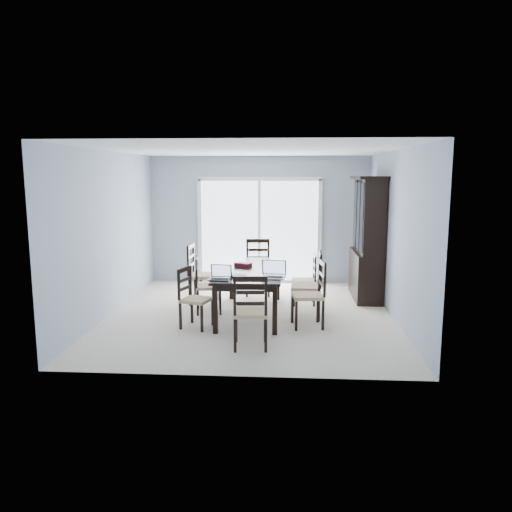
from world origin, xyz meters
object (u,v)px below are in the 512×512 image
object	(u,v)px
chair_end_near	(250,304)
laptop_dark	(219,277)
chair_right_mid	(313,278)
chair_end_far	(258,261)
chair_left_mid	(203,279)
chair_left_near	(191,291)
chair_left_far	(198,267)
game_box	(243,265)
laptop_silver	(272,274)
china_hutch	(368,240)
chair_right_near	(314,286)
hot_tub	(247,252)
dining_table	(250,273)
cell_phone	(241,279)
chair_right_far	(309,274)

from	to	relation	value
chair_end_near	laptop_dark	xyz separation A→B (m)	(-0.50, 0.75, 0.20)
chair_right_mid	chair_end_far	xyz separation A→B (m)	(-0.95, 1.59, -0.01)
laptop_dark	chair_left_mid	bearing A→B (deg)	117.70
chair_left_near	chair_left_far	distance (m)	1.42
game_box	chair_left_far	bearing A→B (deg)	147.48
chair_left_far	laptop_silver	world-z (taller)	chair_left_far
china_hutch	game_box	distance (m)	2.43
chair_right_near	hot_tub	bearing A→B (deg)	9.62
china_hutch	chair_end_far	size ratio (longest dim) A/B	1.86
dining_table	cell_phone	size ratio (longest dim) A/B	20.96
cell_phone	chair_left_near	bearing A→B (deg)	164.00
chair_end_near	game_box	bearing A→B (deg)	94.22
chair_end_near	game_box	xyz separation A→B (m)	(-0.25, 1.80, 0.18)
dining_table	chair_right_mid	xyz separation A→B (m)	(0.98, -0.12, -0.03)
laptop_dark	cell_phone	size ratio (longest dim) A/B	3.07
chair_end_far	laptop_silver	distance (m)	2.22
cell_phone	game_box	world-z (taller)	game_box
china_hutch	laptop_dark	xyz separation A→B (m)	(-2.39, -2.14, -0.27)
chair_left_far	chair_end_near	size ratio (longest dim) A/B	1.05
china_hutch	hot_tub	distance (m)	3.47
chair_right_near	chair_end_near	xyz separation A→B (m)	(-0.86, -1.06, -0.00)
chair_left_mid	chair_left_near	bearing A→B (deg)	-12.70
chair_left_mid	laptop_silver	xyz separation A→B (m)	(1.15, -0.78, 0.25)
laptop_silver	hot_tub	bearing A→B (deg)	107.75
dining_table	chair_end_far	bearing A→B (deg)	88.80
chair_right_near	cell_phone	distance (m)	1.09
chair_right_near	chair_right_mid	world-z (taller)	chair_right_mid
chair_right_mid	hot_tub	distance (m)	4.04
chair_right_far	chair_end_far	bearing A→B (deg)	48.87
chair_end_near	chair_end_far	bearing A→B (deg)	87.88
chair_right_near	laptop_dark	distance (m)	1.41
chair_end_near	laptop_dark	distance (m)	0.92
chair_left_mid	laptop_dark	xyz separation A→B (m)	(0.40, -0.96, 0.24)
dining_table	game_box	size ratio (longest dim) A/B	8.30
laptop_silver	game_box	size ratio (longest dim) A/B	1.49
cell_phone	game_box	distance (m)	0.97
chair_right_far	cell_phone	world-z (taller)	chair_right_far
chair_right_near	hot_tub	xyz separation A→B (m)	(-1.35, 4.27, -0.17)
chair_right_mid	laptop_silver	bearing A→B (deg)	136.05
china_hutch	chair_end_near	world-z (taller)	china_hutch
laptop_dark	hot_tub	size ratio (longest dim) A/B	0.16
chair_left_mid	hot_tub	distance (m)	3.65
laptop_silver	china_hutch	bearing A→B (deg)	58.16
chair_right_near	chair_end_far	distance (m)	2.26
dining_table	china_hutch	world-z (taller)	china_hutch
dining_table	chair_end_far	xyz separation A→B (m)	(0.03, 1.48, -0.05)
chair_end_near	laptop_silver	bearing A→B (deg)	71.27
chair_left_far	chair_right_mid	size ratio (longest dim) A/B	0.99
china_hutch	chair_right_mid	size ratio (longest dim) A/B	1.82
cell_phone	game_box	size ratio (longest dim) A/B	0.40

